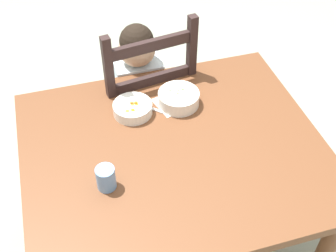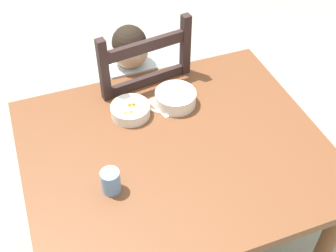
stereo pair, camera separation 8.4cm
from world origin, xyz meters
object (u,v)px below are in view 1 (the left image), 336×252
at_px(dining_chair, 143,110).
at_px(bowl_of_peas, 179,98).
at_px(dining_table, 174,166).
at_px(bowl_of_carrots, 133,108).
at_px(drinking_cup, 106,178).
at_px(child_figure, 140,88).
at_px(spoon, 143,105).

xyz_separation_m(dining_chair, bowl_of_peas, (0.09, -0.29, 0.30)).
bearing_deg(bowl_of_peas, dining_table, -111.12).
bearing_deg(bowl_of_peas, bowl_of_carrots, -179.96).
relative_size(dining_table, drinking_cup, 12.61).
bearing_deg(child_figure, dining_table, -89.17).
height_order(child_figure, spoon, child_figure).
height_order(child_figure, bowl_of_carrots, child_figure).
relative_size(dining_table, spoon, 10.14).
height_order(dining_chair, bowl_of_carrots, dining_chair).
distance_m(bowl_of_peas, spoon, 0.15).
bearing_deg(drinking_cup, child_figure, 66.94).
distance_m(dining_table, spoon, 0.29).
height_order(dining_table, child_figure, child_figure).
distance_m(dining_table, bowl_of_peas, 0.29).
distance_m(bowl_of_carrots, spoon, 0.06).
relative_size(dining_chair, child_figure, 1.09).
xyz_separation_m(dining_table, spoon, (-0.05, 0.26, 0.11)).
bearing_deg(spoon, dining_table, -78.29).
bearing_deg(dining_chair, dining_table, -90.04).
bearing_deg(spoon, bowl_of_peas, -11.77).
bearing_deg(spoon, child_figure, 79.81).
height_order(dining_chair, bowl_of_peas, dining_chair).
height_order(dining_table, bowl_of_carrots, bowl_of_carrots).
relative_size(dining_chair, bowl_of_carrots, 6.47).
bearing_deg(dining_table, spoon, 101.71).
bearing_deg(dining_chair, spoon, -101.82).
bearing_deg(child_figure, bowl_of_carrots, -108.52).
bearing_deg(drinking_cup, bowl_of_carrots, 63.30).
relative_size(dining_table, bowl_of_peas, 6.66).
relative_size(child_figure, drinking_cup, 10.50).
height_order(spoon, drinking_cup, drinking_cup).
distance_m(dining_chair, spoon, 0.39).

